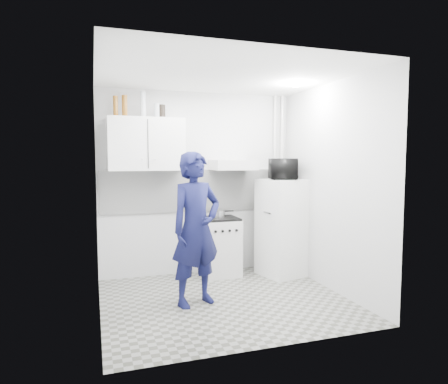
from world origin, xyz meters
name	(u,v)px	position (x,y,z in m)	size (l,w,h in m)	color
floor	(225,300)	(0.00, 0.00, 0.00)	(2.80, 2.80, 0.00)	gray
ceiling	(225,74)	(0.00, 0.00, 2.60)	(2.80, 2.80, 0.00)	white
wall_back	(198,184)	(0.00, 1.25, 1.30)	(2.80, 2.80, 0.00)	silver
wall_left	(97,193)	(-1.40, 0.00, 1.30)	(2.60, 2.60, 0.00)	silver
wall_right	(331,187)	(1.40, 0.00, 1.30)	(2.60, 2.60, 0.00)	silver
person	(196,229)	(-0.34, 0.00, 0.87)	(0.63, 0.42, 1.74)	#10133B
stove	(220,247)	(0.26, 1.00, 0.40)	(0.50, 0.50, 0.80)	silver
fridge	(282,227)	(1.10, 0.73, 0.68)	(0.57, 0.57, 1.37)	white
stove_top	(220,218)	(0.26, 1.00, 0.81)	(0.48, 0.48, 0.03)	black
saucepan	(219,213)	(0.26, 1.07, 0.88)	(0.17, 0.17, 0.09)	silver
microwave	(283,169)	(1.10, 0.73, 1.52)	(0.36, 0.53, 0.29)	black
bottle_a	(115,106)	(-1.14, 1.07, 2.33)	(0.06, 0.06, 0.27)	brown
bottle_b	(125,106)	(-1.02, 1.07, 2.34)	(0.07, 0.07, 0.28)	brown
bottle_d	(143,104)	(-0.78, 1.07, 2.37)	(0.08, 0.08, 0.34)	#B2B7BC
canister_a	(157,111)	(-0.60, 1.07, 2.30)	(0.08, 0.08, 0.19)	#B2B7BC
canister_b	(162,112)	(-0.54, 1.07, 2.29)	(0.09, 0.09, 0.18)	black
upper_cabinet	(146,144)	(-0.75, 1.07, 1.85)	(1.00, 0.35, 0.70)	white
range_hood	(233,165)	(0.45, 1.00, 1.57)	(0.60, 0.50, 0.14)	silver
backsplash	(198,191)	(0.00, 1.24, 1.20)	(2.74, 0.03, 0.60)	white
pipe_a	(282,182)	(1.30, 1.17, 1.30)	(0.05, 0.05, 2.60)	silver
pipe_b	(274,182)	(1.18, 1.17, 1.30)	(0.04, 0.04, 2.60)	silver
ceiling_spot_fixture	(296,85)	(1.00, 0.20, 2.57)	(0.10, 0.10, 0.02)	white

